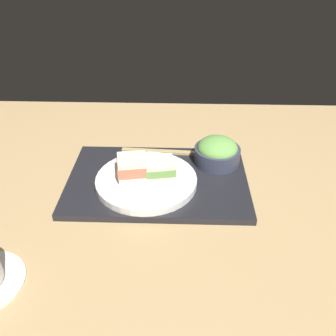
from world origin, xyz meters
The scene contains 7 objects.
ground_plane centered at (0.00, 0.00, -1.50)cm, with size 140.00×100.00×3.00cm, color tan.
serving_tray centered at (3.86, -2.40, 0.82)cm, with size 42.91×28.66×1.65cm, color black.
sandwich_plate centered at (6.36, -0.39, 2.49)cm, with size 23.67×23.67×1.69cm, color silver.
sandwich_near centered at (3.24, -1.06, 5.49)cm, with size 7.76×6.99×4.32cm.
sandwich_far centered at (9.48, 0.28, 6.13)cm, with size 7.68×6.70×5.59cm.
salad_bowl centered at (-10.80, -9.94, 4.76)cm, with size 11.58×11.58×6.90cm.
chopsticks_pair centered at (3.73, -14.05, 2.00)cm, with size 20.80×2.60×0.70cm.
Camera 1 is at (-1.02, 69.82, 52.92)cm, focal length 39.43 mm.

